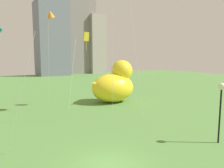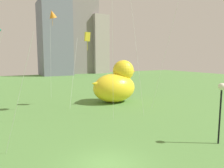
{
  "view_description": "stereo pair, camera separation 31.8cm",
  "coord_description": "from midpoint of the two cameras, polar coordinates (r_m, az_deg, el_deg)",
  "views": [
    {
      "loc": [
        -5.59,
        -10.09,
        6.27
      ],
      "look_at": [
        3.72,
        6.02,
        3.93
      ],
      "focal_mm": 34.06,
      "sensor_mm": 36.0,
      "label": 1
    },
    {
      "loc": [
        -5.31,
        -10.25,
        6.27
      ],
      "look_at": [
        3.72,
        6.02,
        3.93
      ],
      "focal_mm": 34.06,
      "sensor_mm": 36.0,
      "label": 2
    }
  ],
  "objects": [
    {
      "name": "giant_inflatable_duck",
      "position": [
        29.83,
        1.33,
        -0.08
      ],
      "size": [
        7.12,
        4.57,
        5.9
      ],
      "color": "yellow",
      "rests_on": "ground"
    },
    {
      "name": "city_skyline",
      "position": [
        80.37,
        -15.8,
        12.98
      ],
      "size": [
        48.12,
        18.83,
        39.75
      ],
      "color": "#9E938C",
      "rests_on": "ground"
    },
    {
      "name": "lamppost",
      "position": [
        17.11,
        27.74,
        -2.8
      ],
      "size": [
        0.52,
        0.52,
        4.47
      ],
      "color": "black",
      "rests_on": "ground"
    },
    {
      "name": "kite_yellow",
      "position": [
        27.52,
        -6.34,
        12.4
      ],
      "size": [
        3.02,
        3.02,
        9.44
      ],
      "color": "silver",
      "rests_on": "ground"
    },
    {
      "name": "kite_orange",
      "position": [
        35.08,
        -15.47,
        17.59
      ],
      "size": [
        1.79,
        1.72,
        13.5
      ],
      "color": "silver",
      "rests_on": "ground"
    },
    {
      "name": "ground_plane",
      "position": [
        13.13,
        -0.81,
        -21.37
      ],
      "size": [
        140.0,
        140.0,
        0.0
      ],
      "primitive_type": "plane",
      "color": "#54863F"
    }
  ]
}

